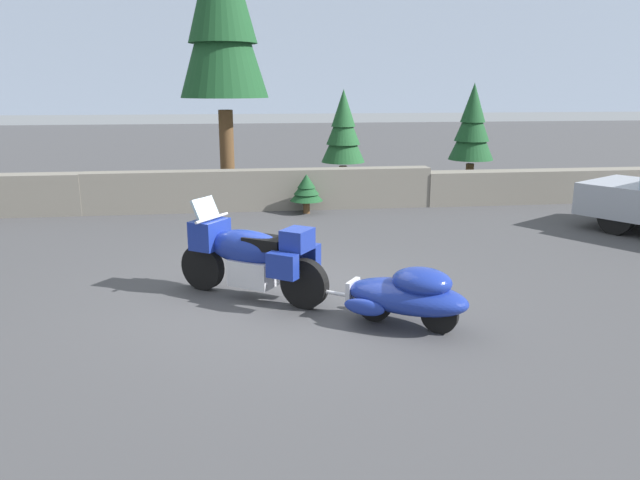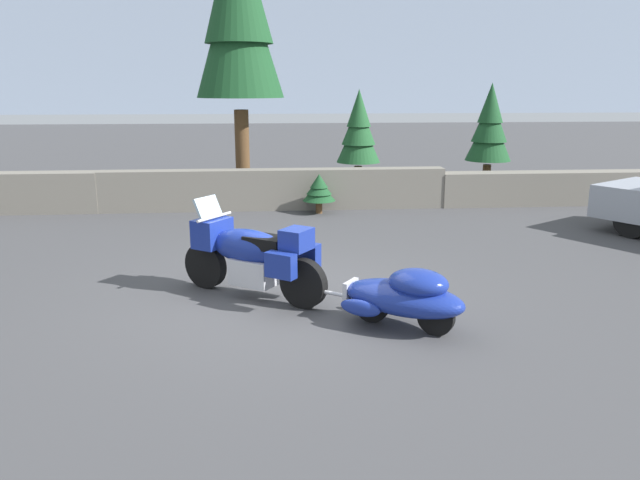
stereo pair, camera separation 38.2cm
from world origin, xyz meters
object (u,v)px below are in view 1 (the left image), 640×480
Objects in this scene: pine_tree_secondary at (343,130)px; pine_tree_far_right at (472,126)px; car_shaped_trailer at (408,294)px; touring_motorcycle at (250,254)px.

pine_tree_secondary is 3.35m from pine_tree_far_right.
pine_tree_secondary is at bearing 85.39° from car_shaped_trailer.
pine_tree_far_right is at bearing -5.63° from pine_tree_secondary.
pine_tree_secondary is (0.73, 9.03, 1.31)m from car_shaped_trailer.
pine_tree_secondary is at bearing 174.37° from pine_tree_far_right.
touring_motorcycle is 0.68× the size of pine_tree_far_right.
car_shaped_trailer is at bearing -114.99° from pine_tree_far_right.
pine_tree_secondary is (2.57, 7.75, 1.10)m from touring_motorcycle.
pine_tree_secondary is at bearing 71.68° from touring_motorcycle.
touring_motorcycle is at bearing 145.10° from car_shaped_trailer.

